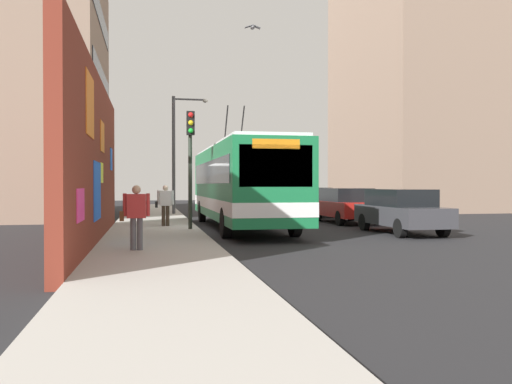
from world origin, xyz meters
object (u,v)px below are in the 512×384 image
Objects in this scene: city_bus at (241,182)px; street_lamp at (178,146)px; parked_car_dark_gray at (401,210)px; parked_car_red at (346,205)px; parked_car_black at (310,201)px; pedestrian_near_wall at (136,213)px; traffic_light at (190,150)px; pedestrian_midblock at (165,202)px.

city_bus is 9.02m from street_lamp.
parked_car_dark_gray is 5.41m from parked_car_red.
pedestrian_near_wall is (-15.30, 9.13, 0.23)m from parked_car_black.
pedestrian_near_wall is 0.25× the size of street_lamp.
traffic_light is (5.91, -1.78, 1.93)m from pedestrian_near_wall.
city_bus reaches higher than pedestrian_near_wall.
pedestrian_near_wall is (-7.79, 3.93, -0.77)m from city_bus.
city_bus is at bearing 56.67° from parked_car_dark_gray.
parked_car_dark_gray is at bearing 180.00° from parked_car_black.
pedestrian_near_wall reaches higher than parked_car_black.
pedestrian_near_wall reaches higher than parked_car_dark_gray.
parked_car_dark_gray is 8.80m from pedestrian_midblock.
traffic_light is at bearing 78.14° from parked_car_dark_gray.
city_bus is 3.08m from traffic_light.
street_lamp is (1.04, 7.22, 3.04)m from parked_car_black.
pedestrian_midblock is 7.64m from pedestrian_near_wall.
parked_car_dark_gray is at bearing -64.43° from pedestrian_near_wall.
traffic_light is (-1.67, -0.84, 1.93)m from pedestrian_midblock.
city_bus is at bearing -166.71° from street_lamp.
traffic_light is at bearing 141.93° from parked_car_black.
pedestrian_near_wall is at bearing 172.91° from pedestrian_midblock.
street_lamp is (11.97, 7.22, 3.04)m from parked_car_dark_gray.
parked_car_dark_gray is 0.70× the size of street_lamp.
traffic_light reaches higher than pedestrian_near_wall.
parked_car_dark_gray is 7.81m from traffic_light.
street_lamp is (8.75, -0.97, 2.81)m from pedestrian_midblock.
parked_car_red is 0.72× the size of street_lamp.
parked_car_black is at bearing -46.71° from pedestrian_midblock.
parked_car_red is at bearing -62.27° from traffic_light.
street_lamp is at bearing 31.10° from parked_car_dark_gray.
parked_car_dark_gray is at bearing 180.00° from parked_car_red.
parked_car_red is at bearing 180.00° from parked_car_black.
parked_car_red is (1.99, -5.20, -1.00)m from city_bus.
city_bus is 9.19m from parked_car_black.
pedestrian_midblock reaches higher than parked_car_dark_gray.
city_bus is 5.66m from parked_car_red.
traffic_light is at bearing -16.76° from pedestrian_near_wall.
city_bus is 2.87× the size of traffic_light.
parked_car_red is 0.94× the size of parked_car_black.
pedestrian_midblock is (-2.19, 8.19, 0.22)m from parked_car_red.
pedestrian_near_wall is at bearing 163.24° from traffic_light.
traffic_light reaches higher than parked_car_black.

